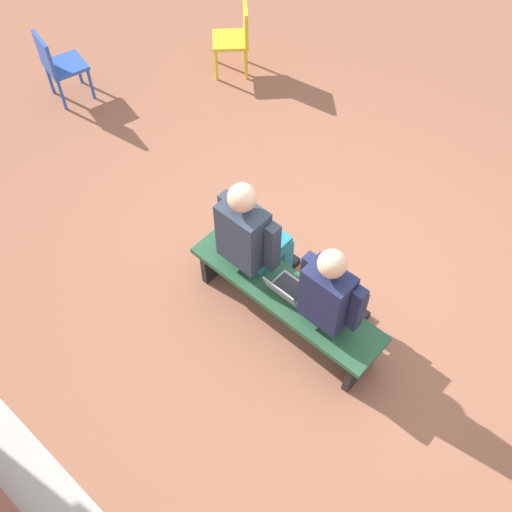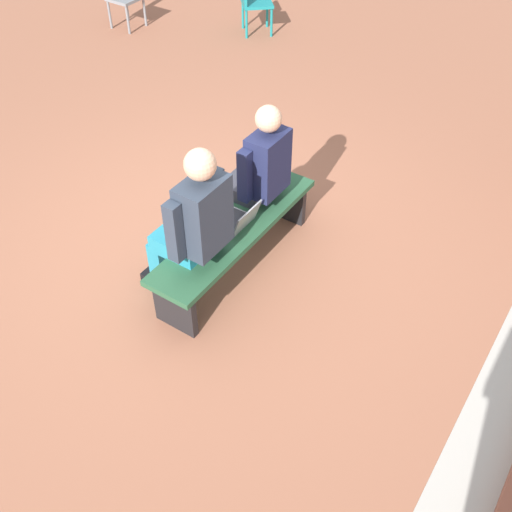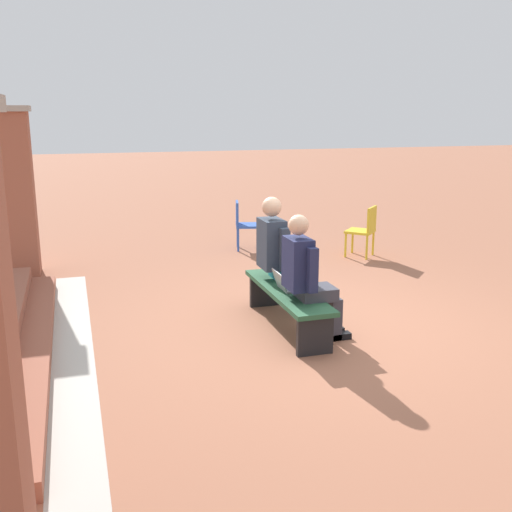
% 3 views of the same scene
% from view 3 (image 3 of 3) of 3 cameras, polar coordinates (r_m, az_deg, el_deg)
% --- Properties ---
extents(ground_plane, '(60.00, 60.00, 0.00)m').
position_cam_3_polar(ground_plane, '(6.81, 6.29, -6.66)').
color(ground_plane, '#9E6047').
extents(concrete_strip, '(5.72, 0.40, 0.01)m').
position_cam_3_polar(concrete_strip, '(6.38, -17.04, -8.62)').
color(concrete_strip, '#B7B2A8').
rests_on(concrete_strip, ground).
extents(brick_steps, '(4.92, 0.60, 0.30)m').
position_cam_3_polar(brick_steps, '(6.37, -22.11, -7.91)').
color(brick_steps, '#93513D').
rests_on(brick_steps, ground).
extents(brick_pillar_right_of_steps, '(0.64, 0.64, 2.43)m').
position_cam_3_polar(brick_pillar_right_of_steps, '(9.25, -22.10, 5.64)').
color(brick_pillar_right_of_steps, '#93513D').
rests_on(brick_pillar_right_of_steps, ground).
extents(bench, '(1.80, 0.44, 0.45)m').
position_cam_3_polar(bench, '(6.63, 2.99, -3.93)').
color(bench, '#285638').
rests_on(bench, ground).
extents(person_student, '(0.54, 0.69, 1.35)m').
position_cam_3_polar(person_student, '(6.19, 4.92, -1.74)').
color(person_student, '#383842').
rests_on(person_student, ground).
extents(person_adult, '(0.58, 0.74, 1.41)m').
position_cam_3_polar(person_adult, '(6.94, 2.36, 0.23)').
color(person_adult, teal).
rests_on(person_adult, ground).
extents(laptop, '(0.32, 0.29, 0.21)m').
position_cam_3_polar(laptop, '(6.57, 2.97, -2.78)').
color(laptop, '#9EA0A5').
rests_on(laptop, bench).
extents(plastic_chair_near_bench_left, '(0.51, 0.51, 0.84)m').
position_cam_3_polar(plastic_chair_near_bench_left, '(10.39, -1.19, 3.26)').
color(plastic_chair_near_bench_left, '#2D56B7').
rests_on(plastic_chair_near_bench_left, ground).
extents(plastic_chair_foreground, '(0.59, 0.59, 0.84)m').
position_cam_3_polar(plastic_chair_foreground, '(10.00, 10.32, 2.63)').
color(plastic_chair_foreground, gold).
rests_on(plastic_chair_foreground, ground).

